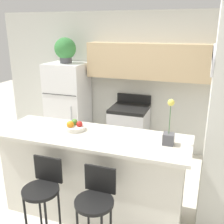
{
  "coord_description": "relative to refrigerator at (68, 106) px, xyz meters",
  "views": [
    {
      "loc": [
        1.15,
        -2.57,
        2.26
      ],
      "look_at": [
        0.0,
        0.74,
        1.13
      ],
      "focal_mm": 42.0,
      "sensor_mm": 36.0,
      "label": 1
    }
  ],
  "objects": [
    {
      "name": "ground_plane",
      "position": [
        1.25,
        -1.75,
        -0.82
      ],
      "size": [
        14.0,
        14.0,
        0.0
      ],
      "primitive_type": "plane",
      "color": "beige"
    },
    {
      "name": "stove_range",
      "position": [
        1.23,
        0.01,
        -0.36
      ],
      "size": [
        0.65,
        0.66,
        1.07
      ],
      "color": "silver",
      "rests_on": "ground_plane"
    },
    {
      "name": "counter_bar",
      "position": [
        1.25,
        -1.75,
        -0.28
      ],
      "size": [
        2.27,
        0.75,
        1.08
      ],
      "color": "silver",
      "rests_on": "ground_plane"
    },
    {
      "name": "fruit_bowl",
      "position": [
        1.0,
        -1.67,
        0.3
      ],
      "size": [
        0.25,
        0.25,
        0.12
      ],
      "color": "silver",
      "rests_on": "counter_bar"
    },
    {
      "name": "wall_back",
      "position": [
        1.39,
        0.31,
        0.62
      ],
      "size": [
        5.6,
        0.38,
        2.55
      ],
      "color": "silver",
      "rests_on": "ground_plane"
    },
    {
      "name": "bar_stool_right",
      "position": [
        1.55,
        -2.35,
        -0.16
      ],
      "size": [
        0.38,
        0.38,
        0.98
      ],
      "color": "black",
      "rests_on": "ground_plane"
    },
    {
      "name": "bar_stool_left",
      "position": [
        0.95,
        -2.35,
        -0.16
      ],
      "size": [
        0.38,
        0.38,
        0.98
      ],
      "color": "black",
      "rests_on": "ground_plane"
    },
    {
      "name": "potted_plant_on_fridge",
      "position": [
        -0.0,
        0.0,
        1.06
      ],
      "size": [
        0.39,
        0.39,
        0.46
      ],
      "color": "#4C4C51",
      "rests_on": "refrigerator"
    },
    {
      "name": "orchid_vase",
      "position": [
        2.13,
        -1.72,
        0.39
      ],
      "size": [
        0.12,
        0.12,
        0.5
      ],
      "color": "#4C4C51",
      "rests_on": "counter_bar"
    },
    {
      "name": "refrigerator",
      "position": [
        0.0,
        0.0,
        0.0
      ],
      "size": [
        0.72,
        0.66,
        1.64
      ],
      "color": "white",
      "rests_on": "ground_plane"
    }
  ]
}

